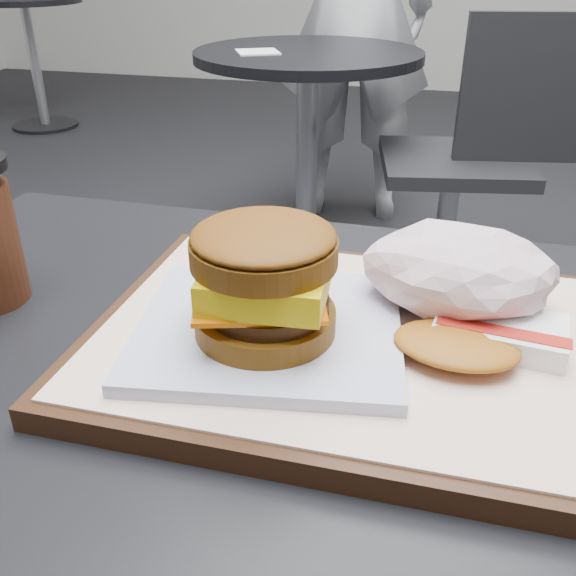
{
  "coord_description": "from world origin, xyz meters",
  "views": [
    {
      "loc": [
        0.1,
        -0.35,
        1.05
      ],
      "look_at": [
        0.01,
        0.02,
        0.83
      ],
      "focal_mm": 40.0,
      "sensor_mm": 36.0,
      "label": 1
    }
  ],
  "objects_px": {
    "customer_table": "(274,562)",
    "breakfast_sandwich": "(266,292)",
    "serving_tray": "(347,342)",
    "patron": "(355,5)",
    "neighbor_table": "(307,116)",
    "hash_brown": "(481,337)",
    "neighbor_chair": "(479,147)",
    "crumpled_wrapper": "(459,271)"
  },
  "relations": [
    {
      "from": "neighbor_table",
      "to": "patron",
      "type": "distance_m",
      "value": 0.68
    },
    {
      "from": "customer_table",
      "to": "hash_brown",
      "type": "bearing_deg",
      "value": 19.89
    },
    {
      "from": "serving_tray",
      "to": "crumpled_wrapper",
      "type": "bearing_deg",
      "value": 35.94
    },
    {
      "from": "neighbor_chair",
      "to": "patron",
      "type": "height_order",
      "value": "patron"
    },
    {
      "from": "customer_table",
      "to": "serving_tray",
      "type": "height_order",
      "value": "serving_tray"
    },
    {
      "from": "serving_tray",
      "to": "hash_brown",
      "type": "height_order",
      "value": "hash_brown"
    },
    {
      "from": "breakfast_sandwich",
      "to": "neighbor_chair",
      "type": "xyz_separation_m",
      "value": [
        0.19,
        1.55,
        -0.32
      ]
    },
    {
      "from": "crumpled_wrapper",
      "to": "neighbor_table",
      "type": "distance_m",
      "value": 1.64
    },
    {
      "from": "breakfast_sandwich",
      "to": "neighbor_chair",
      "type": "bearing_deg",
      "value": 82.86
    },
    {
      "from": "customer_table",
      "to": "neighbor_table",
      "type": "height_order",
      "value": "customer_table"
    },
    {
      "from": "hash_brown",
      "to": "neighbor_table",
      "type": "xyz_separation_m",
      "value": [
        -0.49,
        1.6,
        -0.25
      ]
    },
    {
      "from": "customer_table",
      "to": "patron",
      "type": "bearing_deg",
      "value": 97.79
    },
    {
      "from": "neighbor_table",
      "to": "neighbor_chair",
      "type": "height_order",
      "value": "neighbor_chair"
    },
    {
      "from": "breakfast_sandwich",
      "to": "patron",
      "type": "bearing_deg",
      "value": 97.63
    },
    {
      "from": "serving_tray",
      "to": "neighbor_table",
      "type": "bearing_deg",
      "value": 103.87
    },
    {
      "from": "serving_tray",
      "to": "breakfast_sandwich",
      "type": "bearing_deg",
      "value": -153.8
    },
    {
      "from": "serving_tray",
      "to": "neighbor_chair",
      "type": "xyz_separation_m",
      "value": [
        0.14,
        1.52,
        -0.27
      ]
    },
    {
      "from": "hash_brown",
      "to": "patron",
      "type": "xyz_separation_m",
      "value": [
        -0.45,
        2.22,
        0.03
      ]
    },
    {
      "from": "crumpled_wrapper",
      "to": "patron",
      "type": "height_order",
      "value": "patron"
    },
    {
      "from": "serving_tray",
      "to": "neighbor_table",
      "type": "xyz_separation_m",
      "value": [
        -0.39,
        1.6,
        -0.23
      ]
    },
    {
      "from": "breakfast_sandwich",
      "to": "hash_brown",
      "type": "height_order",
      "value": "breakfast_sandwich"
    },
    {
      "from": "hash_brown",
      "to": "neighbor_chair",
      "type": "bearing_deg",
      "value": 88.28
    },
    {
      "from": "customer_table",
      "to": "breakfast_sandwich",
      "type": "bearing_deg",
      "value": 111.32
    },
    {
      "from": "customer_table",
      "to": "patron",
      "type": "height_order",
      "value": "patron"
    },
    {
      "from": "neighbor_table",
      "to": "patron",
      "type": "bearing_deg",
      "value": 86.3
    },
    {
      "from": "customer_table",
      "to": "hash_brown",
      "type": "height_order",
      "value": "hash_brown"
    },
    {
      "from": "hash_brown",
      "to": "neighbor_table",
      "type": "height_order",
      "value": "hash_brown"
    },
    {
      "from": "breakfast_sandwich",
      "to": "neighbor_table",
      "type": "bearing_deg",
      "value": 101.83
    },
    {
      "from": "breakfast_sandwich",
      "to": "neighbor_table",
      "type": "distance_m",
      "value": 1.68
    },
    {
      "from": "hash_brown",
      "to": "neighbor_chair",
      "type": "xyz_separation_m",
      "value": [
        0.05,
        1.53,
        -0.29
      ]
    },
    {
      "from": "customer_table",
      "to": "neighbor_chair",
      "type": "relative_size",
      "value": 0.91
    },
    {
      "from": "serving_tray",
      "to": "patron",
      "type": "height_order",
      "value": "patron"
    },
    {
      "from": "crumpled_wrapper",
      "to": "serving_tray",
      "type": "bearing_deg",
      "value": -144.06
    },
    {
      "from": "crumpled_wrapper",
      "to": "breakfast_sandwich",
      "type": "bearing_deg",
      "value": -147.89
    },
    {
      "from": "customer_table",
      "to": "crumpled_wrapper",
      "type": "bearing_deg",
      "value": 41.53
    },
    {
      "from": "serving_tray",
      "to": "crumpled_wrapper",
      "type": "xyz_separation_m",
      "value": [
        0.08,
        0.05,
        0.04
      ]
    },
    {
      "from": "patron",
      "to": "hash_brown",
      "type": "bearing_deg",
      "value": 94.26
    },
    {
      "from": "customer_table",
      "to": "crumpled_wrapper",
      "type": "height_order",
      "value": "crumpled_wrapper"
    },
    {
      "from": "customer_table",
      "to": "breakfast_sandwich",
      "type": "xyz_separation_m",
      "value": [
        -0.01,
        0.02,
        0.24
      ]
    },
    {
      "from": "neighbor_table",
      "to": "serving_tray",
      "type": "bearing_deg",
      "value": -76.13
    },
    {
      "from": "serving_tray",
      "to": "breakfast_sandwich",
      "type": "height_order",
      "value": "breakfast_sandwich"
    },
    {
      "from": "neighbor_chair",
      "to": "hash_brown",
      "type": "bearing_deg",
      "value": -91.72
    }
  ]
}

